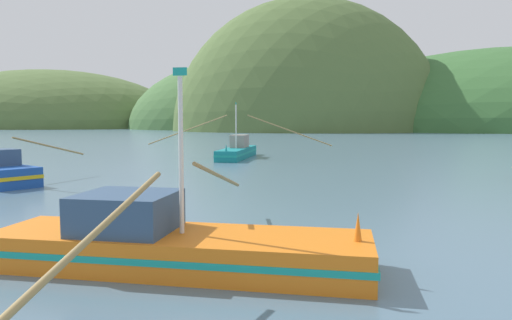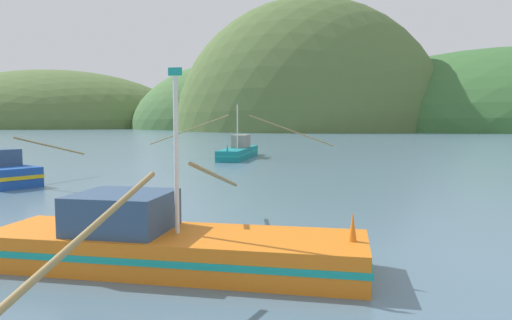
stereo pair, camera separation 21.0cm
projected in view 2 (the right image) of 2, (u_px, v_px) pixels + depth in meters
The scene contains 6 objects.
hill_far_right at pixel (253, 129), 215.56m from camera, with size 110.99×88.79×63.88m, color #47703D.
hill_mid_left at pixel (309, 130), 176.86m from camera, with size 100.91×80.73×98.22m, color #516B38.
hill_mid_right at pixel (510, 130), 193.05m from camera, with size 170.28×136.22×65.44m, color #386633.
hill_far_center at pixel (55, 128), 247.73m from camera, with size 143.57×114.86×60.06m, color #516B38.
fishing_boat_orange at pixel (166, 243), 12.01m from camera, with size 10.08×13.54×5.11m.
fishing_boat_teal at pixel (239, 151), 47.30m from camera, with size 18.83×11.13×5.58m.
Camera 2 is at (3.06, -2.57, 3.79)m, focal length 32.72 mm.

